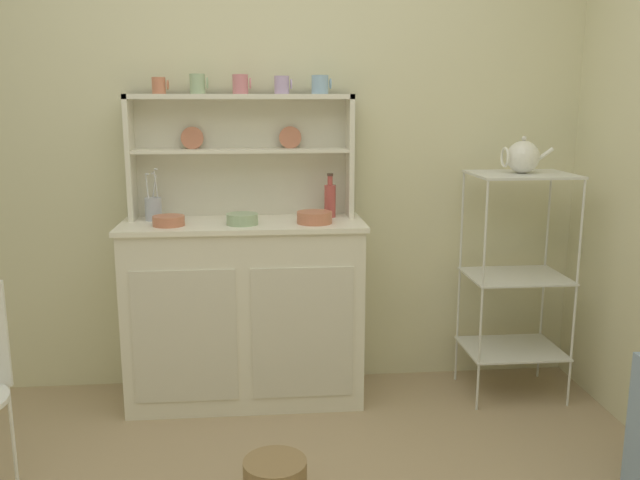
# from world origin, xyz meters

# --- Properties ---
(wall_back) EXTENTS (3.84, 0.05, 2.50)m
(wall_back) POSITION_xyz_m (0.00, 1.62, 1.25)
(wall_back) COLOR beige
(wall_back) RESTS_ON ground
(hutch_cabinet) EXTENTS (1.16, 0.45, 0.91)m
(hutch_cabinet) POSITION_xyz_m (-0.15, 1.37, 0.46)
(hutch_cabinet) COLOR silver
(hutch_cabinet) RESTS_ON ground
(hutch_shelf_unit) EXTENTS (1.09, 0.18, 0.60)m
(hutch_shelf_unit) POSITION_xyz_m (-0.15, 1.53, 1.26)
(hutch_shelf_unit) COLOR silver
(hutch_shelf_unit) RESTS_ON hutch_cabinet
(bakers_rack) EXTENTS (0.48, 0.38, 1.13)m
(bakers_rack) POSITION_xyz_m (1.20, 1.31, 0.68)
(bakers_rack) COLOR silver
(bakers_rack) RESTS_ON ground
(cup_terracotta_0) EXTENTS (0.08, 0.06, 0.08)m
(cup_terracotta_0) POSITION_xyz_m (-0.53, 1.49, 1.54)
(cup_terracotta_0) COLOR #C67556
(cup_terracotta_0) RESTS_ON hutch_shelf_unit
(cup_sage_1) EXTENTS (0.09, 0.07, 0.09)m
(cup_sage_1) POSITION_xyz_m (-0.35, 1.49, 1.55)
(cup_sage_1) COLOR #9EB78E
(cup_sage_1) RESTS_ON hutch_shelf_unit
(cup_rose_2) EXTENTS (0.09, 0.07, 0.09)m
(cup_rose_2) POSITION_xyz_m (-0.14, 1.49, 1.55)
(cup_rose_2) COLOR #D17A84
(cup_rose_2) RESTS_ON hutch_shelf_unit
(cup_lilac_3) EXTENTS (0.09, 0.07, 0.09)m
(cup_lilac_3) POSITION_xyz_m (0.05, 1.49, 1.55)
(cup_lilac_3) COLOR #B79ECC
(cup_lilac_3) RESTS_ON hutch_shelf_unit
(cup_sky_4) EXTENTS (0.10, 0.08, 0.09)m
(cup_sky_4) POSITION_xyz_m (0.24, 1.49, 1.55)
(cup_sky_4) COLOR #8EB2D1
(cup_sky_4) RESTS_ON hutch_shelf_unit
(bowl_mixing_large) EXTENTS (0.15, 0.15, 0.05)m
(bowl_mixing_large) POSITION_xyz_m (-0.49, 1.29, 0.93)
(bowl_mixing_large) COLOR #C67556
(bowl_mixing_large) RESTS_ON hutch_cabinet
(bowl_floral_medium) EXTENTS (0.15, 0.15, 0.05)m
(bowl_floral_medium) POSITION_xyz_m (-0.15, 1.29, 0.93)
(bowl_floral_medium) COLOR #9EB78E
(bowl_floral_medium) RESTS_ON hutch_cabinet
(bowl_cream_small) EXTENTS (0.17, 0.17, 0.06)m
(bowl_cream_small) POSITION_xyz_m (0.19, 1.29, 0.93)
(bowl_cream_small) COLOR #C67556
(bowl_cream_small) RESTS_ON hutch_cabinet
(jam_bottle) EXTENTS (0.06, 0.06, 0.22)m
(jam_bottle) POSITION_xyz_m (0.28, 1.45, 0.99)
(jam_bottle) COLOR #B74C47
(jam_bottle) RESTS_ON hutch_cabinet
(utensil_jar) EXTENTS (0.08, 0.08, 0.25)m
(utensil_jar) POSITION_xyz_m (-0.58, 1.45, 0.97)
(utensil_jar) COLOR #B2B7C6
(utensil_jar) RESTS_ON hutch_cabinet
(porcelain_teapot) EXTENTS (0.25, 0.16, 0.18)m
(porcelain_teapot) POSITION_xyz_m (1.20, 1.31, 1.21)
(porcelain_teapot) COLOR white
(porcelain_teapot) RESTS_ON bakers_rack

